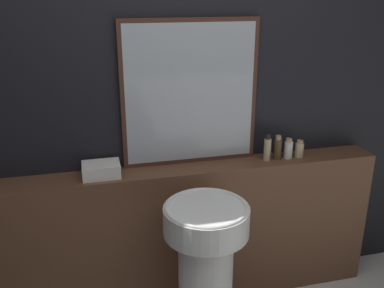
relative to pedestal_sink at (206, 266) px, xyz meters
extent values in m
cube|color=black|center=(-0.07, 0.55, 0.73)|extent=(8.00, 0.06, 2.50)
cube|color=brown|center=(-0.07, 0.41, -0.06)|extent=(2.57, 0.22, 0.93)
cylinder|color=white|center=(0.00, 0.00, 0.28)|extent=(0.45, 0.45, 0.15)
torus|color=white|center=(0.00, 0.00, 0.36)|extent=(0.44, 0.44, 0.02)
cube|color=#47281E|center=(0.04, 0.50, 0.84)|extent=(0.82, 0.03, 0.86)
cube|color=#B2BCC6|center=(0.04, 0.49, 0.84)|extent=(0.77, 0.02, 0.81)
cube|color=white|center=(-0.50, 0.41, 0.45)|extent=(0.21, 0.15, 0.08)
cylinder|color=#C6B284|center=(0.51, 0.41, 0.48)|extent=(0.04, 0.04, 0.14)
cylinder|color=black|center=(0.51, 0.41, 0.56)|extent=(0.03, 0.03, 0.03)
cylinder|color=#4C3823|center=(0.58, 0.41, 0.47)|extent=(0.05, 0.05, 0.13)
cylinder|color=tan|center=(0.58, 0.41, 0.55)|extent=(0.03, 0.03, 0.03)
cylinder|color=white|center=(0.65, 0.41, 0.46)|extent=(0.05, 0.05, 0.11)
cylinder|color=tan|center=(0.65, 0.41, 0.53)|extent=(0.04, 0.04, 0.02)
cylinder|color=#C6B284|center=(0.73, 0.41, 0.45)|extent=(0.05, 0.05, 0.09)
cylinder|color=tan|center=(0.73, 0.41, 0.51)|extent=(0.04, 0.04, 0.02)
camera|label=1|loc=(-0.55, -1.88, 1.41)|focal=40.00mm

